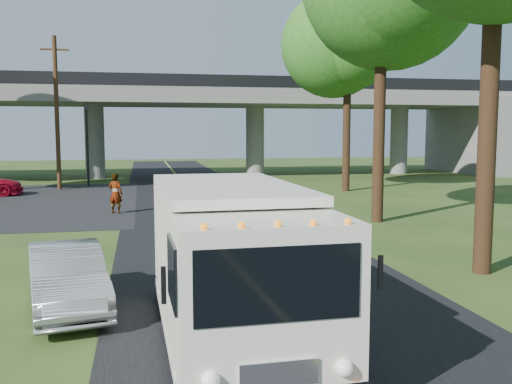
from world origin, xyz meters
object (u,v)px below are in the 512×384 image
object	(u,v)px
traffic_signal	(87,136)
utility_pole	(57,112)
silver_sedan	(67,278)
step_van	(232,259)
pedestrian	(116,194)
tree_right_far	(352,46)

from	to	relation	value
traffic_signal	utility_pole	distance (m)	2.86
traffic_signal	silver_sedan	size ratio (longest dim) A/B	1.35
utility_pole	step_van	world-z (taller)	utility_pole
utility_pole	pedestrian	size ratio (longest dim) A/B	5.22
utility_pole	step_van	size ratio (longest dim) A/B	1.44
tree_right_far	silver_sedan	bearing A→B (deg)	-124.05
traffic_signal	utility_pole	world-z (taller)	utility_pole
traffic_signal	tree_right_far	size ratio (longest dim) A/B	0.47
traffic_signal	tree_right_far	distance (m)	17.18
step_van	tree_right_far	bearing A→B (deg)	63.40
step_van	silver_sedan	distance (m)	3.83
utility_pole	tree_right_far	world-z (taller)	tree_right_far
silver_sedan	pedestrian	xyz separation A→B (m)	(0.40, 13.19, 0.23)
silver_sedan	tree_right_far	bearing A→B (deg)	44.68
silver_sedan	pedestrian	bearing A→B (deg)	76.99
traffic_signal	step_van	bearing A→B (deg)	-80.58
tree_right_far	utility_pole	bearing A→B (deg)	166.00
tree_right_far	step_van	world-z (taller)	tree_right_far
pedestrian	silver_sedan	bearing A→B (deg)	114.98
utility_pole	pedestrian	distance (m)	12.02
silver_sedan	pedestrian	distance (m)	13.20
utility_pole	traffic_signal	bearing A→B (deg)	53.13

